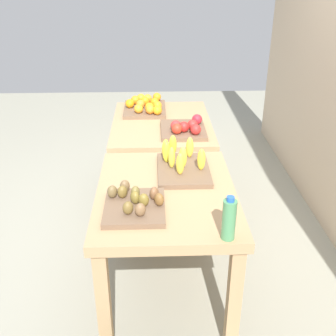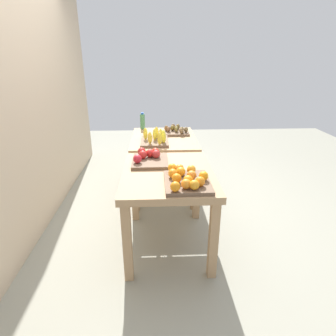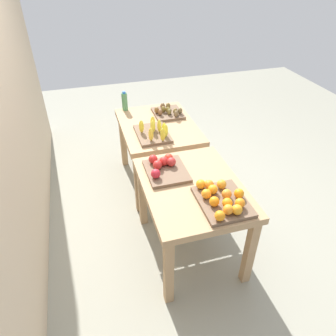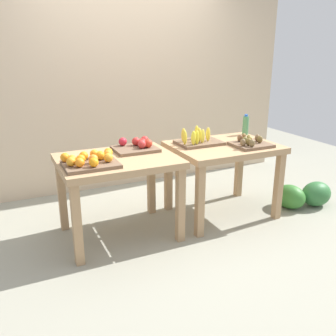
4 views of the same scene
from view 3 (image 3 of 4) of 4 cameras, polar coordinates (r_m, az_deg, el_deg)
name	(u,v)px [view 3 (image 3 of 4)]	position (r m, az deg, el deg)	size (l,w,h in m)	color
ground_plane	(172,209)	(3.49, 0.75, -7.42)	(8.00, 8.00, 0.00)	gray
display_table_left	(192,195)	(2.66, 4.36, -4.97)	(1.04, 0.80, 0.76)	tan
display_table_right	(158,133)	(3.55, -1.81, 6.30)	(1.04, 0.80, 0.76)	tan
orange_bin	(222,199)	(2.42, 9.73, -5.57)	(0.46, 0.36, 0.11)	brown
apple_bin	(164,168)	(2.72, -0.66, 0.07)	(0.40, 0.34, 0.11)	brown
banana_crate	(154,132)	(3.24, -2.58, 6.51)	(0.44, 0.32, 0.17)	brown
kiwi_bin	(168,112)	(3.69, -0.02, 10.05)	(0.36, 0.33, 0.10)	brown
water_bottle	(125,101)	(3.82, -7.84, 11.82)	(0.07, 0.07, 0.23)	#4C8C59
watermelon_pile	(159,132)	(4.64, -1.72, 6.50)	(0.67, 0.43, 0.28)	#2D6632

